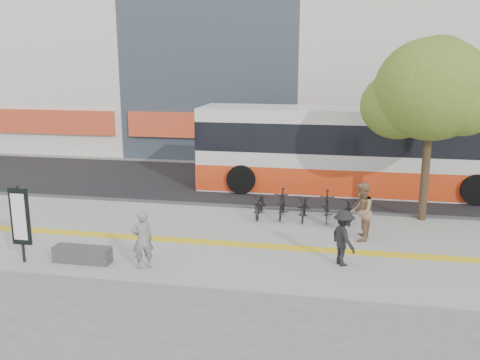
% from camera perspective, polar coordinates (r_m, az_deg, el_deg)
% --- Properties ---
extents(ground, '(120.00, 120.00, 0.00)m').
position_cam_1_polar(ground, '(15.25, -6.01, -8.30)').
color(ground, '#62625E').
rests_on(ground, ground).
extents(sidewalk, '(40.00, 7.00, 0.08)m').
position_cam_1_polar(sidewalk, '(16.59, -4.51, -6.32)').
color(sidewalk, gray).
rests_on(sidewalk, ground).
extents(tactile_strip, '(40.00, 0.45, 0.01)m').
position_cam_1_polar(tactile_strip, '(16.12, -4.99, -6.75)').
color(tactile_strip, yellow).
rests_on(tactile_strip, sidewalk).
extents(street, '(40.00, 8.00, 0.06)m').
position_cam_1_polar(street, '(23.61, 0.32, -0.37)').
color(street, black).
rests_on(street, ground).
extents(curb, '(40.00, 0.25, 0.14)m').
position_cam_1_polar(curb, '(19.81, -1.82, -2.93)').
color(curb, '#38383A').
rests_on(curb, ground).
extents(bench, '(1.60, 0.45, 0.45)m').
position_cam_1_polar(bench, '(15.07, -16.99, -7.86)').
color(bench, '#38383A').
rests_on(bench, sidewalk).
extents(signboard, '(0.55, 0.10, 2.20)m').
position_cam_1_polar(signboard, '(15.30, -23.11, -3.84)').
color(signboard, black).
rests_on(signboard, sidewalk).
extents(street_tree, '(4.40, 3.80, 6.31)m').
position_cam_1_polar(street_tree, '(18.64, 20.31, 9.14)').
color(street_tree, '#342617').
rests_on(street_tree, sidewalk).
extents(bus, '(13.22, 3.14, 3.52)m').
position_cam_1_polar(bus, '(22.40, 12.54, 2.98)').
color(bus, silver).
rests_on(bus, street).
extents(bicycle_row, '(3.78, 1.74, 1.01)m').
position_cam_1_polar(bicycle_row, '(18.29, 7.10, -2.83)').
color(bicycle_row, black).
rests_on(bicycle_row, sidewalk).
extents(seated_woman, '(0.70, 0.63, 1.60)m').
position_cam_1_polar(seated_woman, '(14.10, -10.72, -6.47)').
color(seated_woman, black).
rests_on(seated_woman, sidewalk).
extents(pedestrian_tan, '(0.82, 0.99, 1.83)m').
position_cam_1_polar(pedestrian_tan, '(16.35, 13.23, -3.41)').
color(pedestrian_tan, '#8A6849').
rests_on(pedestrian_tan, sidewalk).
extents(pedestrian_dark, '(1.00, 1.15, 1.55)m').
position_cam_1_polar(pedestrian_dark, '(14.35, 11.36, -6.27)').
color(pedestrian_dark, black).
rests_on(pedestrian_dark, sidewalk).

